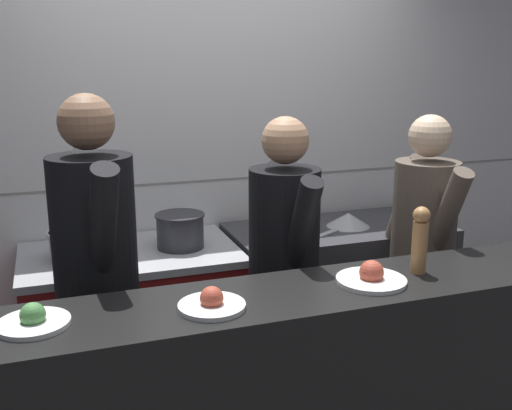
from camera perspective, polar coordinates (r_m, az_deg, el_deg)
name	(u,v)px	position (r m, az deg, el deg)	size (l,w,h in m)	color
wall_back_tiled	(212,155)	(3.68, -4.18, 4.79)	(8.00, 0.06, 2.60)	white
oven_range	(134,326)	(3.45, -11.54, -11.21)	(1.15, 0.71, 0.87)	maroon
prep_counter	(337,296)	(3.79, 7.68, -8.55)	(1.32, 0.65, 0.89)	#38383D
pass_counter	(339,402)	(2.61, 7.92, -18.08)	(3.03, 0.45, 1.02)	black
stock_pot	(77,243)	(3.22, -16.65, -3.53)	(0.29, 0.29, 0.15)	beige
sauce_pot	(180,230)	(3.28, -7.23, -2.35)	(0.27, 0.27, 0.19)	#2D2D33
mixing_bowl_steel	(348,220)	(3.65, 8.77, -1.38)	(0.26, 0.26, 0.08)	#B7BABF
chefs_knife	(314,237)	(3.39, 5.56, -3.09)	(0.37, 0.22, 0.02)	#B7BABF
plated_dish_main	(33,320)	(2.14, -20.45, -10.25)	(0.24, 0.24, 0.08)	white
plated_dish_appetiser	(212,303)	(2.15, -4.24, -9.31)	(0.24, 0.24, 0.08)	white
plated_dish_dessert	(371,277)	(2.41, 10.93, -6.77)	(0.28, 0.28, 0.10)	white
pepper_mill	(420,238)	(2.53, 15.35, -3.09)	(0.07, 0.07, 0.28)	#AD7A47
chef_head_cook	(97,275)	(2.68, -14.93, -6.49)	(0.39, 0.76, 1.74)	black
chef_sous	(284,270)	(2.84, 2.65, -6.19)	(0.34, 0.71, 1.63)	black
chef_line	(422,252)	(3.24, 15.52, -4.37)	(0.35, 0.70, 1.61)	black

